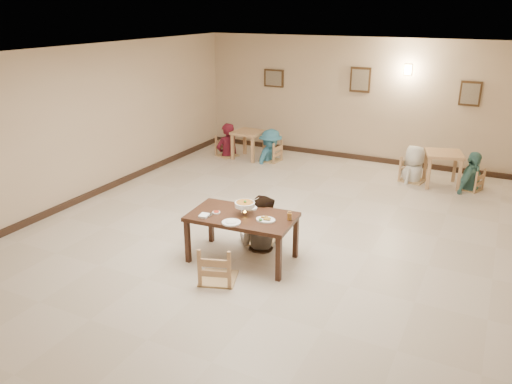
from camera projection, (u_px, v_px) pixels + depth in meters
The scene contains 31 objects.
floor at pixel (268, 232), 8.64m from camera, with size 10.00×10.00×0.00m, color beige.
ceiling at pixel (270, 53), 7.59m from camera, with size 10.00×10.00×0.00m, color white.
wall_back at pixel (355, 100), 12.30m from camera, with size 10.00×10.00×0.00m, color #CBB090.
wall_left at pixel (85, 124), 9.79m from camera, with size 10.00×10.00×0.00m, color #CBB090.
baseboard_back at pixel (351, 156), 12.78m from camera, with size 8.00×0.06×0.12m, color #301F15.
baseboard_left at pixel (94, 193), 10.28m from camera, with size 0.06×10.00×0.12m, color #301F15.
picture_a at pixel (274, 78), 13.05m from camera, with size 0.55×0.04×0.45m.
picture_b at pixel (360, 80), 12.05m from camera, with size 0.50×0.04×0.60m.
picture_c at pixel (470, 94), 11.05m from camera, with size 0.45×0.04×0.55m.
wall_sconce at pixel (408, 70), 11.48m from camera, with size 0.16×0.05×0.22m, color #FFD88C.
main_table at pixel (242, 220), 7.48m from camera, with size 1.64×1.00×0.74m.
chair_far at pixel (262, 217), 8.13m from camera, with size 0.41×0.41×0.88m.
chair_near at pixel (217, 246), 6.96m from camera, with size 0.50×0.50×1.08m.
main_diner at pixel (261, 196), 7.87m from camera, with size 0.84×0.66×1.73m, color gray.
curry_warmer at pixel (245, 204), 7.42m from camera, with size 0.34×0.30×0.27m.
rice_plate_far at pixel (248, 207), 7.70m from camera, with size 0.30×0.30×0.07m.
rice_plate_near at pixel (231, 222), 7.17m from camera, with size 0.27×0.27×0.06m.
fried_plate at pixel (265, 219), 7.25m from camera, with size 0.29×0.29×0.06m.
chili_dish at pixel (216, 212), 7.52m from camera, with size 0.12×0.12×0.02m.
napkin_cutlery at pixel (204, 216), 7.40m from camera, with size 0.17×0.26×0.03m.
drink_glass at pixel (290, 216), 7.26m from camera, with size 0.07×0.07×0.14m.
bg_table_left at pixel (249, 136), 12.63m from camera, with size 0.75×0.75×0.71m.
bg_table_right at pixel (444, 159), 10.69m from camera, with size 0.91×0.91×0.74m.
bg_chair_ll at pixel (227, 137), 12.85m from camera, with size 0.47×0.47×1.00m.
bg_chair_lr at pixel (271, 142), 12.45m from camera, with size 0.46×0.46×0.98m.
bg_chair_rl at pixel (415, 158), 10.99m from camera, with size 0.50×0.50×1.07m.
bg_chair_rr at pixel (472, 170), 10.50m from camera, with size 0.41×0.41×0.88m.
bg_diner_a at pixel (227, 123), 12.72m from camera, with size 0.64×0.42×1.74m, color #51101D.
bg_diner_b at pixel (271, 129), 12.33m from camera, with size 1.05×0.60×1.62m, color teal.
bg_diner_c at pixel (416, 146), 10.89m from camera, with size 0.79×0.51×1.61m, color silver.
bg_diner_d at pixel (475, 152), 10.37m from camera, with size 0.97×0.40×1.65m, color teal.
Camera 1 is at (3.33, -7.11, 3.67)m, focal length 35.00 mm.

